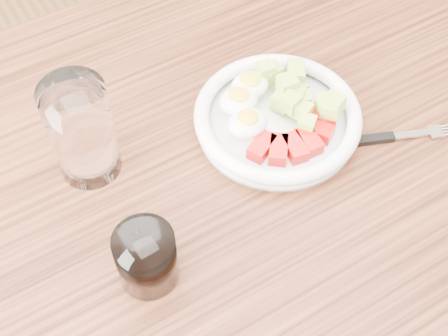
% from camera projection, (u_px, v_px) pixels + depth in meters
% --- Properties ---
extents(dining_table, '(1.50, 0.90, 0.77)m').
position_uv_depth(dining_table, '(233.00, 222.00, 0.91)').
color(dining_table, brown).
rests_on(dining_table, ground).
extents(bowl, '(0.24, 0.24, 0.06)m').
position_uv_depth(bowl, '(277.00, 115.00, 0.87)').
color(bowl, white).
rests_on(bowl, dining_table).
extents(fork, '(0.19, 0.09, 0.01)m').
position_uv_depth(fork, '(379.00, 138.00, 0.87)').
color(fork, black).
rests_on(fork, dining_table).
extents(water_glass, '(0.08, 0.08, 0.15)m').
position_uv_depth(water_glass, '(82.00, 131.00, 0.79)').
color(water_glass, white).
rests_on(water_glass, dining_table).
extents(coffee_glass, '(0.07, 0.07, 0.08)m').
position_uv_depth(coffee_glass, '(146.00, 258.00, 0.72)').
color(coffee_glass, white).
rests_on(coffee_glass, dining_table).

